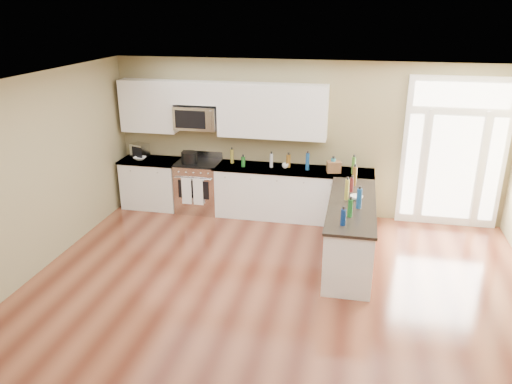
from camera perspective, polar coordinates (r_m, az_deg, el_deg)
ground at (r=6.05m, az=0.53°, el=-16.69°), size 8.00×8.00×0.00m
room_shell at (r=5.20m, az=0.59°, el=-1.52°), size 8.00×8.00×8.00m
back_cabinet_left at (r=9.79m, az=-11.78°, el=0.86°), size 1.10×0.66×0.94m
back_cabinet_right at (r=9.08m, az=4.17°, el=-0.32°), size 2.85×0.66×0.94m
peninsula_cabinet at (r=7.68m, az=10.69°, el=-4.70°), size 0.69×2.32×0.94m
upper_cabinet_left at (r=9.53m, az=-12.14°, el=9.59°), size 1.04×0.33×0.95m
upper_cabinet_right at (r=8.87m, az=1.86°, el=9.23°), size 1.94×0.33×0.95m
upper_cabinet_short at (r=9.15m, az=-6.82°, el=11.21°), size 0.82×0.33×0.40m
microwave at (r=9.20m, az=-6.79°, el=8.46°), size 0.78×0.41×0.42m
entry_door at (r=9.14m, az=21.64°, el=4.11°), size 1.70×0.10×2.60m
kitchen_range at (r=9.44m, az=-6.52°, el=0.70°), size 0.79×0.70×1.08m
stockpot at (r=9.22m, az=-7.63°, el=3.97°), size 0.35×0.35×0.22m
toaster_oven at (r=9.80m, az=-13.14°, el=4.66°), size 0.37×0.33×0.26m
cardboard_box at (r=8.77m, az=8.88°, el=2.85°), size 0.27×0.22×0.19m
bowl_left at (r=9.65m, az=-13.13°, el=3.77°), size 0.24×0.24×0.05m
bowl_peninsula at (r=7.61m, az=11.40°, el=-0.62°), size 0.20×0.20×0.06m
cup_counter at (r=8.92m, az=3.36°, el=3.03°), size 0.12×0.12×0.09m
counter_bottles at (r=8.16m, az=7.43°, el=1.86°), size 2.39×2.45×0.32m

